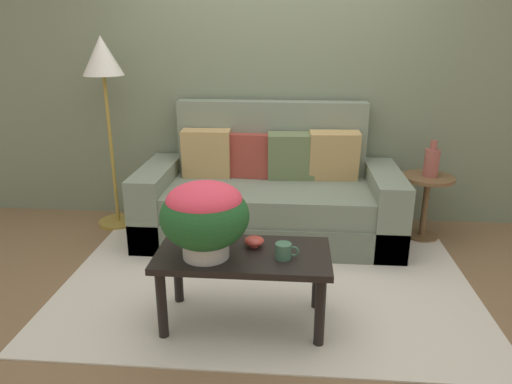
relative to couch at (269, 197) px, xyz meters
name	(u,v)px	position (x,y,z in m)	size (l,w,h in m)	color
ground_plane	(267,282)	(0.03, -0.83, -0.34)	(14.00, 14.00, 0.00)	brown
wall_back	(277,68)	(0.03, 0.48, 1.01)	(6.40, 0.12, 2.69)	slate
area_rug	(267,284)	(0.03, -0.86, -0.33)	(2.77, 1.79, 0.01)	beige
couch	(269,197)	(0.00, 0.00, 0.00)	(2.11, 0.91, 1.09)	#626B59
coffee_table	(243,264)	(-0.08, -1.31, 0.05)	(0.99, 0.49, 0.46)	black
side_table	(426,195)	(1.29, 0.04, 0.04)	(0.41, 0.41, 0.54)	brown
floor_lamp	(104,76)	(-1.37, 0.13, 0.97)	(0.35, 0.35, 1.62)	olive
potted_plant	(205,214)	(-0.28, -1.37, 0.38)	(0.49, 0.49, 0.43)	#B7B2A8
coffee_mug	(284,251)	(0.16, -1.36, 0.17)	(0.13, 0.09, 0.09)	#3D664C
snack_bowl	(254,241)	(-0.02, -1.23, 0.16)	(0.12, 0.12, 0.06)	#B2382D
table_vase	(432,162)	(1.30, 0.04, 0.32)	(0.12, 0.12, 0.29)	#934C42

